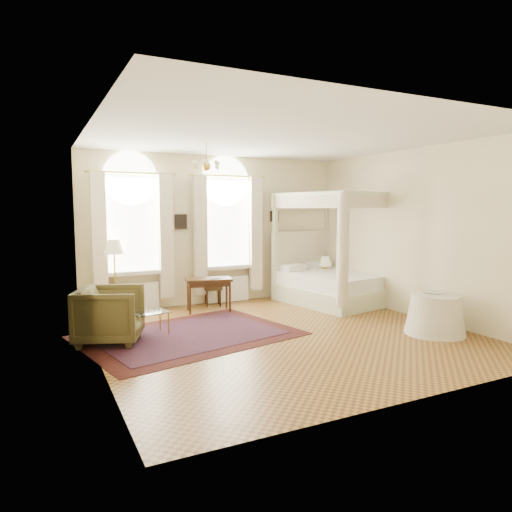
{
  "coord_description": "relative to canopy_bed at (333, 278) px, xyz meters",
  "views": [
    {
      "loc": [
        -3.76,
        -6.62,
        2.14
      ],
      "look_at": [
        -0.3,
        0.4,
        1.32
      ],
      "focal_mm": 32.0,
      "sensor_mm": 36.0,
      "label": 1
    }
  ],
  "objects": [
    {
      "name": "canopy_bed",
      "position": [
        0.0,
        0.0,
        0.0
      ],
      "size": [
        2.24,
        2.58,
        2.48
      ],
      "color": "beige",
      "rests_on": "ground"
    },
    {
      "name": "armchair",
      "position": [
        -5.03,
        -0.97,
        -0.11
      ],
      "size": [
        1.27,
        1.25,
        0.9
      ],
      "primitive_type": "imported",
      "rotation": [
        0.0,
        0.0,
        1.2
      ],
      "color": "#433B1D",
      "rests_on": "ground"
    },
    {
      "name": "wall_pictures",
      "position": [
        -2.24,
        1.2,
        1.33
      ],
      "size": [
        2.54,
        0.03,
        0.39
      ],
      "color": "black",
      "rests_on": "room_walls"
    },
    {
      "name": "coffee_table",
      "position": [
        -4.35,
        -0.83,
        -0.2
      ],
      "size": [
        0.66,
        0.52,
        0.4
      ],
      "color": "silver",
      "rests_on": "ground"
    },
    {
      "name": "ground",
      "position": [
        -2.33,
        -1.77,
        -0.56
      ],
      "size": [
        6.0,
        6.0,
        0.0
      ],
      "primitive_type": "plane",
      "color": "olive",
      "rests_on": "ground"
    },
    {
      "name": "writing_desk",
      "position": [
        -2.85,
        0.41,
        0.03
      ],
      "size": [
        1.01,
        0.66,
        0.7
      ],
      "color": "#3D2510",
      "rests_on": "ground"
    },
    {
      "name": "oriental_rug",
      "position": [
        -3.78,
        -1.15,
        -0.56
      ],
      "size": [
        3.87,
        3.14,
        0.01
      ],
      "color": "#441510",
      "rests_on": "ground"
    },
    {
      "name": "side_table",
      "position": [
        0.02,
        -2.9,
        -0.23
      ],
      "size": [
        1.0,
        1.0,
        0.69
      ],
      "color": "white",
      "rests_on": "ground"
    },
    {
      "name": "window_right",
      "position": [
        -2.13,
        1.1,
        0.92
      ],
      "size": [
        1.62,
        0.27,
        3.29
      ],
      "color": "white",
      "rests_on": "room_walls"
    },
    {
      "name": "window_left",
      "position": [
        -4.23,
        1.1,
        0.92
      ],
      "size": [
        1.62,
        0.27,
        3.29
      ],
      "color": "white",
      "rests_on": "room_walls"
    },
    {
      "name": "chandelier",
      "position": [
        -3.23,
        -0.57,
        2.34
      ],
      "size": [
        0.51,
        0.45,
        0.5
      ],
      "color": "#AF933A",
      "rests_on": "room_walls"
    },
    {
      "name": "floor_lamp",
      "position": [
        -4.64,
        0.93,
        0.74
      ],
      "size": [
        0.39,
        0.39,
        1.52
      ],
      "color": "#AF933A",
      "rests_on": "ground"
    },
    {
      "name": "book",
      "position": [
        -0.04,
        -2.87,
        0.13
      ],
      "size": [
        0.32,
        0.35,
        0.03
      ],
      "primitive_type": "imported",
      "rotation": [
        0.0,
        0.0,
        0.49
      ],
      "color": "black",
      "rests_on": "side_table"
    },
    {
      "name": "nightstand",
      "position": [
        0.26,
        0.71,
        -0.29
      ],
      "size": [
        0.45,
        0.42,
        0.55
      ],
      "primitive_type": "cube",
      "rotation": [
        0.0,
        0.0,
        -0.23
      ],
      "color": "#3D2510",
      "rests_on": "ground"
    },
    {
      "name": "room_walls",
      "position": [
        -2.33,
        -1.77,
        1.42
      ],
      "size": [
        6.0,
        6.0,
        6.0
      ],
      "color": "#FFF4C2",
      "rests_on": "ground"
    },
    {
      "name": "nightstand_lamp",
      "position": [
        0.27,
        0.71,
        0.27
      ],
      "size": [
        0.29,
        0.29,
        0.43
      ],
      "color": "#AF933A",
      "rests_on": "nightstand"
    },
    {
      "name": "stool",
      "position": [
        -2.56,
        0.93,
        -0.2
      ],
      "size": [
        0.47,
        0.47,
        0.44
      ],
      "color": "#3F341B",
      "rests_on": "ground"
    },
    {
      "name": "laptop",
      "position": [
        -2.74,
        0.36,
        0.15
      ],
      "size": [
        0.35,
        0.27,
        0.02
      ],
      "primitive_type": "imported",
      "rotation": [
        0.0,
        0.0,
        3.37
      ],
      "color": "black",
      "rests_on": "writing_desk"
    }
  ]
}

